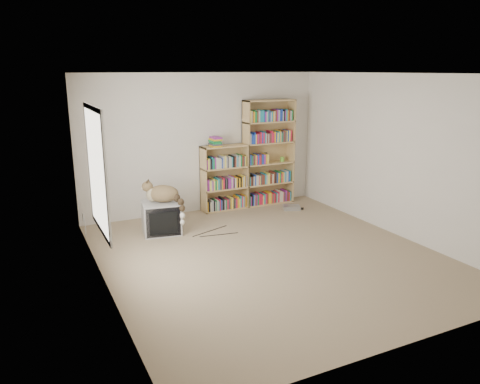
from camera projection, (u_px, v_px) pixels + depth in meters
name	position (u px, v px, depth m)	size (l,w,h in m)	color
floor	(270.00, 256.00, 6.61)	(4.50, 5.00, 0.01)	gray
wall_back	(203.00, 143.00, 8.47)	(4.50, 0.02, 2.50)	silver
wall_front	(411.00, 222.00, 4.12)	(4.50, 0.02, 2.50)	silver
wall_left	(100.00, 187.00, 5.34)	(0.02, 5.00, 2.50)	silver
wall_right	(397.00, 156.00, 7.24)	(0.02, 5.00, 2.50)	silver
ceiling	(273.00, 73.00, 5.97)	(4.50, 5.00, 0.02)	white
window	(97.00, 171.00, 5.48)	(0.02, 1.22, 1.52)	white
crt_tv	(161.00, 218.00, 7.48)	(0.66, 0.61, 0.51)	#A9A9AC
cat	(166.00, 196.00, 7.38)	(0.66, 0.77, 0.60)	#3A2917
bookcase_tall	(268.00, 156.00, 8.96)	(1.00, 0.30, 2.00)	tan
bookcase_short	(224.00, 181.00, 8.67)	(0.88, 0.30, 1.21)	tan
book_stack	(215.00, 142.00, 8.36)	(0.21, 0.27, 0.17)	red
green_mug	(282.00, 159.00, 9.09)	(0.08, 0.08, 0.09)	#73C638
framed_print	(264.00, 157.00, 9.03)	(0.13, 0.01, 0.18)	black
dvd_player	(292.00, 208.00, 8.78)	(0.31, 0.22, 0.07)	#A4A4A8
wall_outlet	(83.00, 217.00, 7.28)	(0.01, 0.08, 0.13)	silver
floor_cables	(208.00, 231.00, 7.60)	(1.20, 0.70, 0.01)	black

